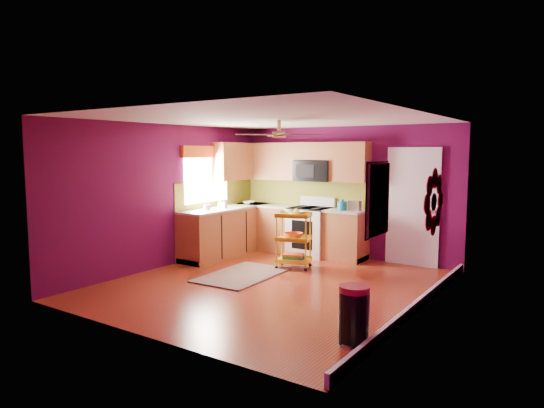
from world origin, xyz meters
The scene contains 18 objects.
ground centered at (0.00, 0.00, 0.00)m, with size 5.00×5.00×0.00m, color maroon.
room_envelope centered at (0.03, 0.00, 1.63)m, with size 4.54×5.04×2.52m.
lower_cabinets centered at (-1.35, 1.82, 0.43)m, with size 2.81×2.31×0.94m.
electric_range centered at (-0.55, 2.17, 0.48)m, with size 0.76×0.66×1.13m.
upper_cabinetry centered at (-1.24, 2.17, 1.80)m, with size 2.80×2.30×1.26m.
left_window centered at (-2.22, 1.05, 1.74)m, with size 0.08×1.35×1.08m.
panel_door centered at (1.35, 2.47, 1.02)m, with size 0.95×0.11×2.15m.
right_wall_art centered at (2.23, -0.34, 1.44)m, with size 0.04×2.74×1.04m.
ceiling_fan centered at (0.00, 0.20, 2.29)m, with size 1.01×1.01×0.26m.
shag_rug centered at (-0.71, 0.19, 0.01)m, with size 0.97×1.59×0.02m, color black.
rolling_cart centered at (-0.28, 1.11, 0.54)m, with size 0.68×0.58×1.05m.
trash_can centered at (1.99, -1.39, 0.31)m, with size 0.33×0.36×0.62m.
teal_kettle centered at (0.13, 2.14, 1.02)m, with size 0.18×0.18×0.21m.
toaster centered at (0.33, 2.27, 1.03)m, with size 0.22×0.15×0.18m, color beige.
soap_bottle_a centered at (-1.88, 1.16, 1.03)m, with size 0.08×0.08×0.17m, color #EA3F72.
soap_bottle_b centered at (-2.00, 1.20, 1.02)m, with size 0.13×0.13×0.17m, color white.
counter_dish centered at (-1.93, 2.02, 0.97)m, with size 0.24×0.24×0.06m, color white.
counter_cup centered at (-1.94, 0.74, 0.99)m, with size 0.14×0.14×0.11m, color white.
Camera 1 is at (4.04, -5.98, 2.03)m, focal length 32.00 mm.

